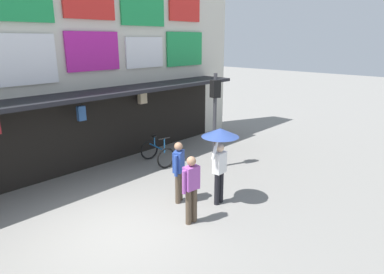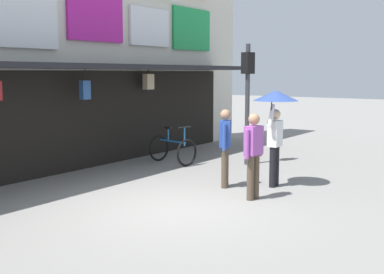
# 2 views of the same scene
# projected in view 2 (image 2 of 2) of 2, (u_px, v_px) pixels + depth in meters

# --- Properties ---
(ground_plane) EXTENTS (80.00, 80.00, 0.00)m
(ground_plane) POSITION_uv_depth(u_px,v_px,m) (167.00, 207.00, 8.99)
(ground_plane) COLOR gray
(shopfront) EXTENTS (18.00, 2.60, 8.00)m
(shopfront) POSITION_uv_depth(u_px,v_px,m) (8.00, 6.00, 11.10)
(shopfront) COLOR beige
(shopfront) RESTS_ON ground
(traffic_light_far) EXTENTS (0.33, 0.35, 3.20)m
(traffic_light_far) POSITION_uv_depth(u_px,v_px,m) (247.00, 85.00, 12.90)
(traffic_light_far) COLOR #38383D
(traffic_light_far) RESTS_ON ground
(bicycle_parked) EXTENTS (0.89, 1.26, 1.05)m
(bicycle_parked) POSITION_uv_depth(u_px,v_px,m) (173.00, 149.00, 13.23)
(bicycle_parked) COLOR black
(bicycle_parked) RESTS_ON ground
(pedestrian_in_red) EXTENTS (0.48, 0.36, 1.68)m
(pedestrian_in_red) POSITION_uv_depth(u_px,v_px,m) (225.00, 144.00, 10.44)
(pedestrian_in_red) COLOR brown
(pedestrian_in_red) RESTS_ON ground
(pedestrian_with_umbrella) EXTENTS (0.96, 0.96, 2.08)m
(pedestrian_with_umbrella) POSITION_uv_depth(u_px,v_px,m) (276.00, 111.00, 10.39)
(pedestrian_with_umbrella) COLOR black
(pedestrian_with_umbrella) RESTS_ON ground
(pedestrian_in_green) EXTENTS (0.53, 0.26, 1.68)m
(pedestrian_in_green) POSITION_uv_depth(u_px,v_px,m) (253.00, 151.00, 9.41)
(pedestrian_in_green) COLOR brown
(pedestrian_in_green) RESTS_ON ground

